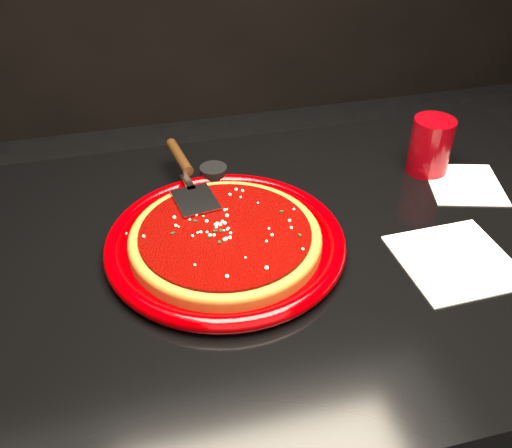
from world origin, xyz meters
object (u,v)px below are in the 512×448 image
Objects in this scene: plate at (226,242)px; pizza_server at (188,175)px; table at (291,384)px; cup at (430,146)px; ramekin at (214,176)px.

plate is 0.18m from pizza_server.
table is 3.01× the size of plate.
cup reaches higher than ramekin.
cup reaches higher than pizza_server.
table is at bearing -58.78° from pizza_server.
table is 0.49m from pizza_server.
pizza_server is 5.56× the size of ramekin.
ramekin reaches higher than table.
cup is 0.43m from ramekin.
pizza_server is at bearing 176.91° from cup.
ramekin reaches higher than plate.
cup is at bearing -11.37° from pizza_server.
pizza_server is (-0.03, 0.17, 0.03)m from plate.
pizza_server is at bearing -152.09° from ramekin.
ramekin is (0.05, 0.03, -0.03)m from pizza_server.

